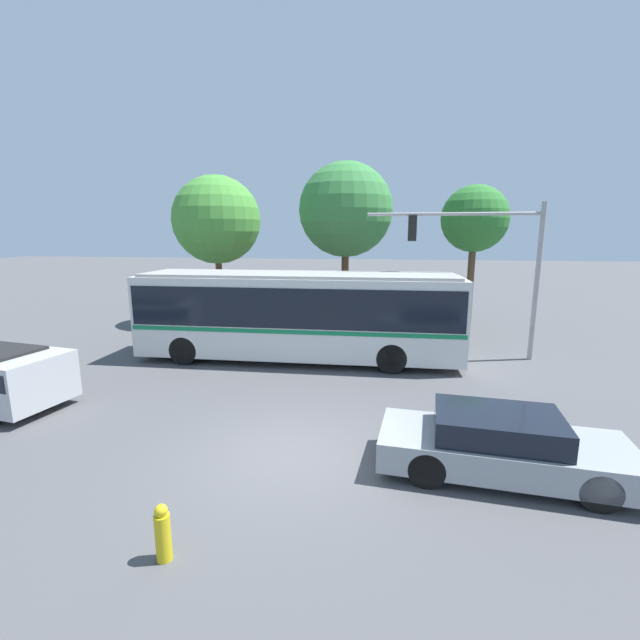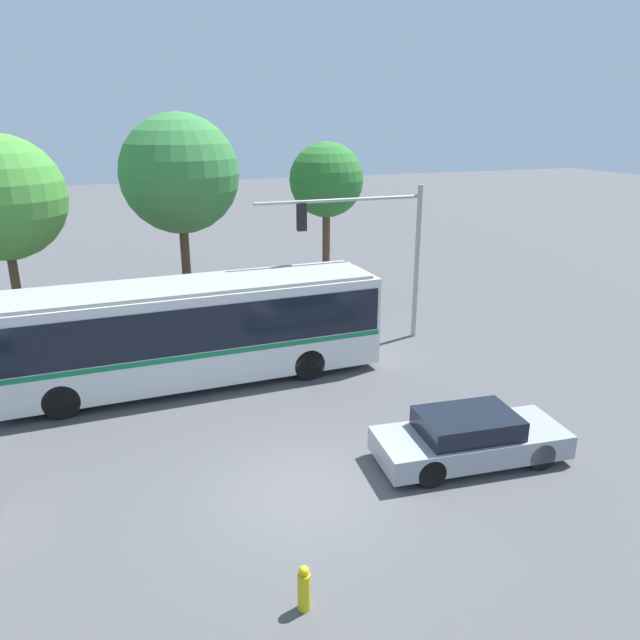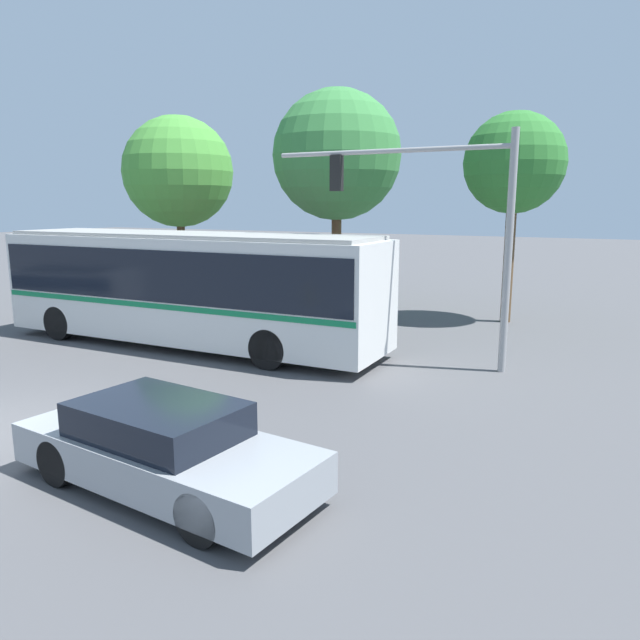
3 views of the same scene
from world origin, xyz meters
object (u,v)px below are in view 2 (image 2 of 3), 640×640
Objects in this scene: street_tree_right at (326,181)px; fire_hydrant at (304,589)px; traffic_light_pole at (377,239)px; street_tree_centre at (180,174)px; sedan_foreground at (470,438)px; street_tree_left at (2,198)px; city_bus at (193,326)px.

fire_hydrant is at bearing -112.01° from street_tree_right.
street_tree_centre is (-5.83, 6.22, 1.89)m from traffic_light_pole.
street_tree_right is at bearing 88.08° from sedan_foreground.
street_tree_left reaches higher than sedan_foreground.
sedan_foreground is 15.46m from street_tree_right.
street_tree_centre is at bearing 112.51° from sedan_foreground.
street_tree_left reaches higher than street_tree_right.
street_tree_left reaches higher than traffic_light_pole.
fire_hydrant is (5.53, -16.14, -4.77)m from street_tree_left.
street_tree_centre is at bearing -178.75° from street_tree_right.
street_tree_right is 8.00× the size of fire_hydrant.
fire_hydrant is at bearing 59.63° from traffic_light_pole.
city_bus is 8.53m from street_tree_centre.
traffic_light_pole is 6.53m from street_tree_right.
street_tree_left reaches higher than fire_hydrant.
city_bus is 1.88× the size of traffic_light_pole.
street_tree_left is at bearing 108.91° from fire_hydrant.
sedan_foreground is 0.58× the size of street_tree_centre.
fire_hydrant is (0.13, -10.03, -1.39)m from city_bus.
street_tree_centre is (0.94, 7.53, 3.89)m from city_bus.
sedan_foreground reaches higher than fire_hydrant.
fire_hydrant is at bearing -144.09° from sedan_foreground.
sedan_foreground is 5.48× the size of fire_hydrant.
street_tree_centre is at bearing -98.19° from city_bus.
traffic_light_pole is (1.42, 8.28, 3.20)m from sedan_foreground.
street_tree_right is (0.51, 6.36, 1.41)m from traffic_light_pole.
street_tree_right is at bearing -94.57° from traffic_light_pole.
street_tree_centre reaches higher than fire_hydrant.
traffic_light_pole is at bearing -94.57° from street_tree_right.
traffic_light_pole is at bearing -21.55° from street_tree_left.
traffic_light_pole is 0.83× the size of street_tree_left.
street_tree_right is at bearing 6.98° from street_tree_left.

